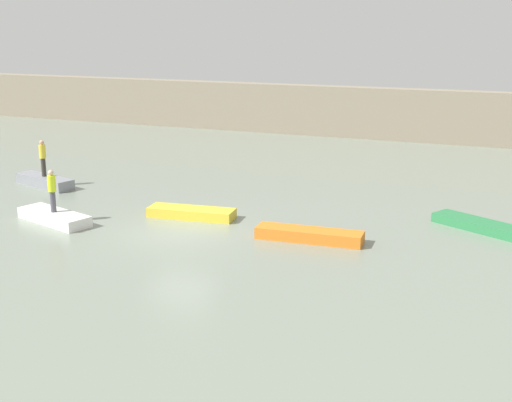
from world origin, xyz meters
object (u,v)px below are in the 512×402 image
object	(u,v)px
rowboat_grey	(45,181)
rowboat_yellow	(191,213)
rowboat_orange	(309,235)
rowboat_white	(54,217)
rowboat_green	(481,226)
person_hiviz_shirt	(52,189)
person_yellow_shirt	(43,156)

from	to	relation	value
rowboat_grey	rowboat_yellow	xyz separation A→B (m)	(9.13, -2.20, -0.05)
rowboat_yellow	rowboat_grey	bearing A→B (deg)	160.21
rowboat_yellow	rowboat_orange	bearing A→B (deg)	-17.56
rowboat_white	rowboat_green	bearing A→B (deg)	35.78
rowboat_grey	rowboat_white	bearing A→B (deg)	-31.29
rowboat_white	person_hiviz_shirt	world-z (taller)	person_hiviz_shirt
rowboat_orange	rowboat_green	size ratio (longest dim) A/B	1.01
person_yellow_shirt	person_hiviz_shirt	bearing A→B (deg)	-48.31
rowboat_orange	person_hiviz_shirt	distance (m)	10.40
rowboat_yellow	person_yellow_shirt	size ratio (longest dim) A/B	2.02
rowboat_white	person_hiviz_shirt	size ratio (longest dim) A/B	2.03
rowboat_green	person_yellow_shirt	xyz separation A→B (m)	(-20.32, -0.44, 1.31)
rowboat_grey	rowboat_green	world-z (taller)	rowboat_grey
person_yellow_shirt	rowboat_green	bearing A→B (deg)	1.24
rowboat_white	person_hiviz_shirt	bearing A→B (deg)	0.00
rowboat_white	rowboat_green	distance (m)	16.85
rowboat_grey	rowboat_yellow	world-z (taller)	rowboat_grey
rowboat_grey	rowboat_white	distance (m)	6.50
rowboat_grey	rowboat_green	bearing A→B (deg)	18.26
rowboat_green	person_hiviz_shirt	world-z (taller)	person_hiviz_shirt
rowboat_yellow	person_hiviz_shirt	distance (m)	5.61
rowboat_orange	rowboat_white	bearing A→B (deg)	-174.75
rowboat_white	person_yellow_shirt	world-z (taller)	person_yellow_shirt
person_yellow_shirt	rowboat_white	bearing A→B (deg)	-48.31
rowboat_orange	person_yellow_shirt	xyz separation A→B (m)	(-14.54, 3.28, 1.27)
rowboat_grey	rowboat_orange	size ratio (longest dim) A/B	0.89
rowboat_white	rowboat_orange	size ratio (longest dim) A/B	0.88
person_hiviz_shirt	rowboat_yellow	bearing A→B (deg)	28.93
rowboat_green	rowboat_yellow	bearing A→B (deg)	-139.04
rowboat_white	rowboat_orange	distance (m)	10.33
rowboat_white	rowboat_orange	xyz separation A→B (m)	(10.21, 1.57, 0.00)
rowboat_green	person_hiviz_shirt	bearing A→B (deg)	-134.00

